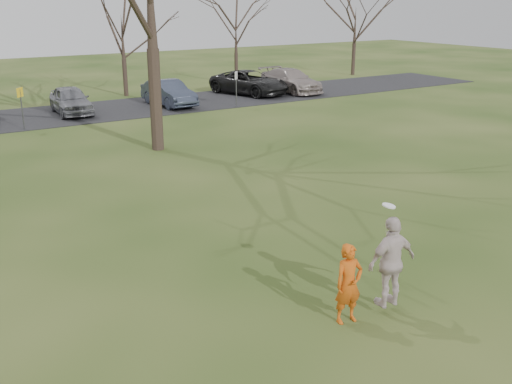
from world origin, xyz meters
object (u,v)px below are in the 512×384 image
car_5 (169,93)px  car_7 (291,81)px  player_defender (349,284)px  catching_play (392,262)px  car_4 (71,100)px  car_6 (250,82)px

car_5 → car_7: (9.24, 0.52, 0.02)m
player_defender → car_7: 29.97m
player_defender → car_5: size_ratio=0.36×
catching_play → car_7: bearing=58.4°
car_5 → car_7: 9.25m
car_4 → car_6: (11.98, 0.64, 0.02)m
player_defender → catching_play: size_ratio=0.77×
car_5 → car_6: car_6 is taller
car_7 → catching_play: bearing=-123.4°
catching_play → player_defender: bearing=168.8°
player_defender → catching_play: (0.94, -0.19, 0.31)m
car_6 → catching_play: bearing=-132.9°
car_4 → car_6: car_6 is taller
car_4 → car_5: (5.64, -0.52, -0.00)m
car_6 → car_5: bearing=173.4°
car_5 → car_6: size_ratio=0.81×
player_defender → car_7: size_ratio=0.31×
player_defender → car_6: bearing=69.1°
car_5 → car_4: bearing=171.6°
car_6 → car_7: (2.90, -0.64, -0.01)m
player_defender → catching_play: catching_play is taller
car_5 → car_7: size_ratio=0.86×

